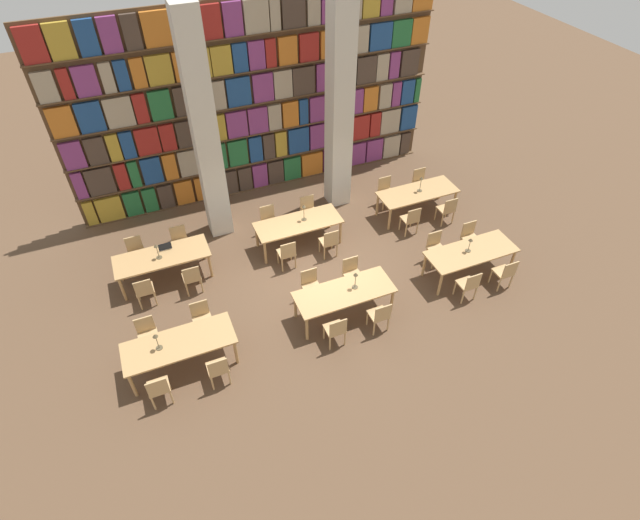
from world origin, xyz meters
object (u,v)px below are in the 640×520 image
(reading_table_0, at_px, (179,345))
(chair_13, at_px, (136,252))
(chair_20, at_px, (411,219))
(reading_table_5, at_px, (417,194))
(chair_18, at_px, (329,241))
(chair_22, at_px, (447,209))
(chair_19, at_px, (309,210))
(chair_4, at_px, (336,330))
(chair_15, at_px, (180,241))
(pillar_left, at_px, (205,133))
(desk_lamp_1, at_px, (356,278))
(reading_table_4, at_px, (298,225))
(laptop, at_px, (165,247))
(chair_6, at_px, (380,315))
(desk_lamp_4, at_px, (304,210))
(pillar_center, at_px, (339,107))
(desk_lamp_5, at_px, (421,182))
(chair_7, at_px, (352,273))
(reading_table_3, at_px, (162,258))
(chair_17, at_px, (269,220))
(chair_16, at_px, (287,253))
(chair_2, at_px, (218,369))
(chair_1, at_px, (148,334))
(chair_11, at_px, (470,237))
(chair_12, at_px, (145,290))
(desk_lamp_2, at_px, (470,243))
(reading_table_2, at_px, (471,253))
(reading_table_1, at_px, (344,294))
(desk_lamp_0, at_px, (156,339))
(chair_3, at_px, (202,318))
(chair_14, at_px, (192,277))
(chair_10, at_px, (505,272))
(chair_23, at_px, (420,182))
(chair_8, at_px, (469,284))

(reading_table_0, bearing_deg, chair_13, 97.21)
(chair_20, bearing_deg, reading_table_5, 49.91)
(chair_18, bearing_deg, chair_22, 0.07)
(chair_18, height_order, chair_19, same)
(chair_4, distance_m, chair_15, 4.99)
(pillar_left, distance_m, desk_lamp_1, 5.12)
(chair_19, xyz_separation_m, chair_20, (2.45, -1.46, 0.00))
(reading_table_4, height_order, chair_20, chair_20)
(chair_13, height_order, chair_19, same)
(chair_18, bearing_deg, chair_20, 0.10)
(desk_lamp_1, height_order, laptop, desk_lamp_1)
(chair_6, bearing_deg, chair_4, 180.00)
(desk_lamp_4, height_order, reading_table_5, desk_lamp_4)
(pillar_center, bearing_deg, chair_18, -118.79)
(desk_lamp_5, bearing_deg, chair_20, -132.37)
(chair_7, relative_size, reading_table_4, 0.39)
(reading_table_3, height_order, chair_17, chair_17)
(chair_15, height_order, desk_lamp_4, desk_lamp_4)
(reading_table_0, bearing_deg, chair_20, 16.94)
(chair_16, bearing_deg, pillar_left, 118.62)
(chair_2, relative_size, reading_table_4, 0.39)
(chair_1, distance_m, chair_6, 5.10)
(chair_4, relative_size, chair_13, 1.00)
(chair_1, bearing_deg, chair_22, -171.18)
(chair_11, distance_m, reading_table_3, 7.92)
(chair_12, distance_m, desk_lamp_4, 4.42)
(chair_7, relative_size, chair_12, 1.00)
(reading_table_0, relative_size, chair_18, 2.56)
(laptop, bearing_deg, desk_lamp_2, 156.56)
(chair_7, xyz_separation_m, chair_22, (3.58, 1.30, 0.00))
(desk_lamp_2, bearing_deg, reading_table_2, -24.09)
(desk_lamp_2, bearing_deg, chair_16, 154.40)
(reading_table_1, relative_size, chair_18, 2.56)
(reading_table_3, bearing_deg, desk_lamp_0, -100.19)
(reading_table_1, bearing_deg, desk_lamp_5, 37.38)
(reading_table_0, xyz_separation_m, chair_3, (0.61, 0.73, -0.20))
(chair_12, relative_size, chair_14, 1.00)
(pillar_center, relative_size, chair_10, 6.69)
(reading_table_3, relative_size, reading_table_5, 1.00)
(chair_10, distance_m, chair_14, 7.63)
(chair_15, distance_m, chair_23, 7.23)
(chair_11, height_order, chair_13, same)
(pillar_left, distance_m, chair_16, 3.57)
(chair_4, distance_m, chair_13, 5.65)
(reading_table_3, bearing_deg, chair_17, 12.75)
(reading_table_1, xyz_separation_m, reading_table_4, (-0.07, 2.76, 0.00))
(reading_table_1, bearing_deg, chair_17, 100.80)
(chair_3, relative_size, desk_lamp_0, 2.05)
(reading_table_4, height_order, chair_22, chair_22)
(chair_17, bearing_deg, chair_8, 130.92)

